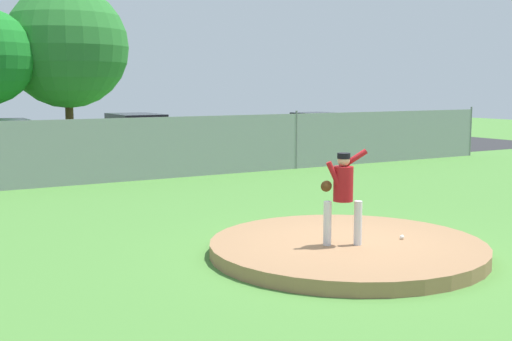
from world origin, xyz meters
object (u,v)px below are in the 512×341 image
(parked_car_slate, at_px, (233,138))
(parked_car_teal, at_px, (322,133))
(parked_car_navy, at_px, (4,146))
(parked_car_burgundy, at_px, (136,139))
(pitcher_youth, at_px, (343,189))
(baseball, at_px, (402,237))
(traffic_cone_orange, at_px, (283,151))

(parked_car_slate, height_order, parked_car_teal, parked_car_teal)
(parked_car_navy, bearing_deg, parked_car_burgundy, 2.43)
(pitcher_youth, distance_m, baseball, 1.45)
(pitcher_youth, relative_size, parked_car_slate, 0.34)
(parked_car_teal, xyz_separation_m, traffic_cone_orange, (-2.67, -1.04, -0.54))
(pitcher_youth, relative_size, parked_car_navy, 0.33)
(parked_car_burgundy, height_order, parked_car_slate, parked_car_burgundy)
(pitcher_youth, height_order, parked_car_slate, pitcher_youth)
(parked_car_slate, bearing_deg, parked_car_navy, 178.16)
(parked_car_burgundy, relative_size, parked_car_slate, 0.98)
(baseball, xyz_separation_m, parked_car_navy, (-3.92, 14.96, 0.55))
(pitcher_youth, bearing_deg, parked_car_navy, 100.67)
(baseball, height_order, parked_car_burgundy, parked_car_burgundy)
(parked_car_teal, relative_size, traffic_cone_orange, 8.60)
(pitcher_youth, bearing_deg, traffic_cone_orange, 61.00)
(pitcher_youth, bearing_deg, parked_car_burgundy, 82.69)
(baseball, relative_size, parked_car_teal, 0.02)
(parked_car_teal, bearing_deg, parked_car_navy, 178.33)
(pitcher_youth, distance_m, traffic_cone_orange, 15.30)
(traffic_cone_orange, bearing_deg, parked_car_slate, 144.98)
(baseball, distance_m, parked_car_slate, 15.41)
(baseball, height_order, parked_car_slate, parked_car_slate)
(traffic_cone_orange, bearing_deg, baseball, -114.84)
(baseball, xyz_separation_m, parked_car_slate, (4.63, 14.69, 0.50))
(parked_car_slate, bearing_deg, parked_car_burgundy, 172.97)
(pitcher_youth, relative_size, parked_car_teal, 0.33)
(parked_car_burgundy, bearing_deg, parked_car_teal, -4.03)
(traffic_cone_orange, bearing_deg, parked_car_teal, 21.35)
(parked_car_burgundy, bearing_deg, parked_car_slate, -7.03)
(baseball, bearing_deg, traffic_cone_orange, 65.16)
(baseball, bearing_deg, pitcher_youth, 170.91)
(parked_car_slate, bearing_deg, baseball, -107.51)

